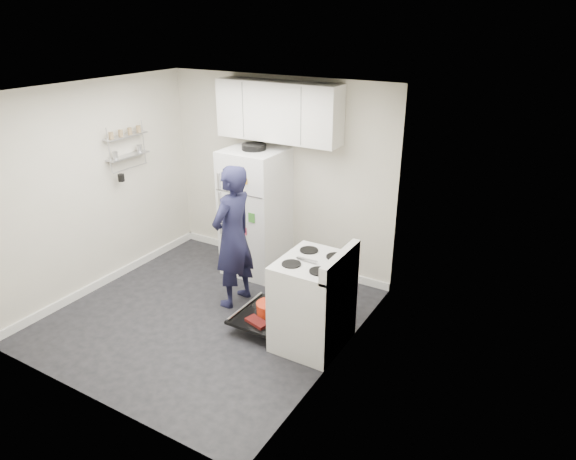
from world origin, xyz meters
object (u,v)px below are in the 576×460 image
Objects in this scene: open_oven_door at (266,312)px; refrigerator at (256,212)px; electric_range at (312,303)px; person at (233,237)px.

refrigerator is at bearing 127.53° from open_oven_door.
open_oven_door is 0.42× the size of refrigerator.
electric_range reaches higher than open_oven_door.
refrigerator reaches higher than open_oven_door.
electric_range is 1.25m from person.
person is at bearing -73.79° from refrigerator.
open_oven_door is 1.52m from refrigerator.
refrigerator reaches higher than person.
electric_range is at bearing 80.44° from person.
electric_range is 0.65× the size of person.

